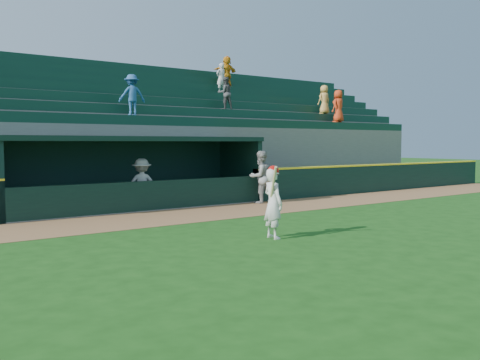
% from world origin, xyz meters
% --- Properties ---
extents(ground, '(120.00, 120.00, 0.00)m').
position_xyz_m(ground, '(0.00, 0.00, 0.00)').
color(ground, '#184711').
rests_on(ground, ground).
extents(warning_track, '(40.00, 3.00, 0.01)m').
position_xyz_m(warning_track, '(0.00, 4.90, 0.01)').
color(warning_track, olive).
rests_on(warning_track, ground).
extents(field_wall_right, '(15.50, 0.30, 1.20)m').
position_xyz_m(field_wall_right, '(12.25, 6.55, 0.60)').
color(field_wall_right, black).
rests_on(field_wall_right, ground).
extents(wall_stripe_right, '(15.50, 0.32, 0.06)m').
position_xyz_m(wall_stripe_right, '(12.25, 6.55, 1.23)').
color(wall_stripe_right, yellow).
rests_on(wall_stripe_right, field_wall_right).
extents(dugout_player_front, '(0.97, 0.76, 1.95)m').
position_xyz_m(dugout_player_front, '(4.37, 6.10, 0.97)').
color(dugout_player_front, '#9D9D98').
rests_on(dugout_player_front, ground).
extents(dugout_player_inside, '(1.27, 1.01, 1.72)m').
position_xyz_m(dugout_player_inside, '(-0.06, 6.95, 0.86)').
color(dugout_player_inside, '#A2A29D').
rests_on(dugout_player_inside, ground).
extents(dugout, '(9.40, 2.80, 2.46)m').
position_xyz_m(dugout, '(0.00, 8.00, 1.36)').
color(dugout, slate).
rests_on(dugout, ground).
extents(stands, '(34.50, 6.33, 7.56)m').
position_xyz_m(stands, '(0.00, 12.56, 2.40)').
color(stands, slate).
rests_on(stands, ground).
extents(batter_at_plate, '(0.55, 0.78, 1.73)m').
position_xyz_m(batter_at_plate, '(-0.06, 0.23, 0.87)').
color(batter_at_plate, silver).
rests_on(batter_at_plate, ground).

